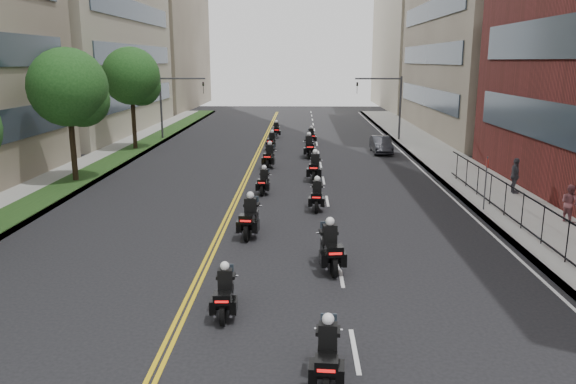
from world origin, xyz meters
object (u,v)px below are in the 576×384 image
pedestrian_b (570,203)px  motorcycle_10 (272,142)px  motorcycle_3 (330,249)px  motorcycle_6 (264,182)px  motorcycle_1 (327,356)px  motorcycle_2 (225,294)px  motorcycle_4 (250,219)px  pedestrian_c (515,176)px  motorcycle_11 (312,137)px  parked_sedan (381,145)px  motorcycle_9 (309,148)px  motorcycle_7 (315,168)px  motorcycle_12 (276,131)px  motorcycle_8 (270,157)px  motorcycle_5 (317,196)px

pedestrian_b → motorcycle_10: bearing=12.8°
motorcycle_3 → motorcycle_6: 11.48m
motorcycle_1 → motorcycle_2: bearing=133.3°
pedestrian_b → motorcycle_4: bearing=76.6°
pedestrian_c → motorcycle_11: bearing=33.2°
motorcycle_4 → parked_sedan: motorcycle_4 is taller
motorcycle_9 → motorcycle_7: bearing=-91.6°
parked_sedan → pedestrian_c: pedestrian_c is taller
motorcycle_7 → motorcycle_10: 11.97m
motorcycle_10 → motorcycle_12: motorcycle_12 is taller
motorcycle_8 → parked_sedan: size_ratio=0.61×
motorcycle_9 → pedestrian_c: bearing=-51.1°
motorcycle_4 → pedestrian_c: pedestrian_c is taller
motorcycle_5 → motorcycle_12: size_ratio=1.02×
pedestrian_b → motorcycle_9: bearing=11.7°
motorcycle_2 → parked_sedan: size_ratio=0.53×
motorcycle_7 → motorcycle_11: size_ratio=1.21×
motorcycle_2 → motorcycle_8: bearing=88.2°
motorcycle_5 → pedestrian_c: bearing=19.5°
motorcycle_8 → motorcycle_12: motorcycle_8 is taller
motorcycle_10 → pedestrian_c: bearing=-40.7°
motorcycle_7 → motorcycle_4: bearing=-98.9°
motorcycle_7 → motorcycle_2: bearing=-93.3°
motorcycle_9 → pedestrian_c: size_ratio=1.35×
motorcycle_1 → motorcycle_5: bearing=93.7°
motorcycle_11 → pedestrian_c: (10.29, -18.67, 0.48)m
motorcycle_7 → motorcycle_9: 7.94m
motorcycle_3 → pedestrian_c: size_ratio=1.30×
motorcycle_11 → motorcycle_2: bearing=-101.6°
motorcycle_2 → pedestrian_b: (13.64, 9.11, 0.37)m
pedestrian_c → pedestrian_b: bearing=-171.6°
motorcycle_3 → motorcycle_12: size_ratio=1.13×
motorcycle_10 → motorcycle_11: bearing=54.3°
motorcycle_6 → pedestrian_c: size_ratio=1.10×
motorcycle_5 → motorcycle_11: bearing=93.1°
motorcycle_4 → motorcycle_11: bearing=88.4°
motorcycle_7 → parked_sedan: (5.31, 10.16, -0.08)m
motorcycle_5 → pedestrian_c: pedestrian_c is taller
motorcycle_5 → parked_sedan: size_ratio=0.56×
motorcycle_6 → motorcycle_12: (-0.32, 22.40, 0.03)m
motorcycle_7 → motorcycle_8: motorcycle_7 is taller
motorcycle_8 → pedestrian_c: (13.26, -7.70, 0.39)m
motorcycle_6 → motorcycle_12: 22.40m
motorcycle_8 → motorcycle_11: motorcycle_8 is taller
motorcycle_8 → motorcycle_12: size_ratio=1.11×
motorcycle_3 → motorcycle_12: motorcycle_3 is taller
motorcycle_5 → pedestrian_b: bearing=-8.7°
motorcycle_10 → pedestrian_b: (13.87, -20.63, 0.34)m
motorcycle_12 → pedestrian_b: bearing=-67.7°
pedestrian_b → motorcycle_11: bearing=2.9°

